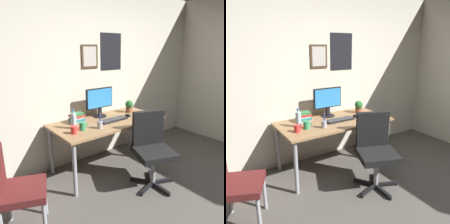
{
  "view_description": "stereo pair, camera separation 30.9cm",
  "coord_description": "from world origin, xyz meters",
  "views": [
    {
      "loc": [
        -2.0,
        -0.75,
        1.73
      ],
      "look_at": [
        -0.16,
        1.58,
        0.87
      ],
      "focal_mm": 36.02,
      "sensor_mm": 36.0,
      "label": 1
    },
    {
      "loc": [
        -1.75,
        -0.93,
        1.73
      ],
      "look_at": [
        -0.16,
        1.58,
        0.87
      ],
      "focal_mm": 36.02,
      "sensor_mm": 36.0,
      "label": 2
    }
  ],
  "objects": [
    {
      "name": "computer_mouse",
      "position": [
        0.21,
        1.65,
        0.74
      ],
      "size": [
        0.06,
        0.11,
        0.04
      ],
      "color": "black",
      "rests_on": "desk"
    },
    {
      "name": "book_stack_left",
      "position": [
        -0.54,
        1.88,
        0.79
      ],
      "size": [
        0.21,
        0.17,
        0.14
      ],
      "color": "gray",
      "rests_on": "desk"
    },
    {
      "name": "office_chair",
      "position": [
        0.03,
        1.0,
        0.53
      ],
      "size": [
        0.6,
        0.6,
        0.95
      ],
      "color": "black",
      "rests_on": "ground_plane"
    },
    {
      "name": "pen_cup",
      "position": [
        -0.43,
        1.49,
        0.78
      ],
      "size": [
        0.07,
        0.07,
        0.2
      ],
      "color": "#9EA0A5",
      "rests_on": "desk"
    },
    {
      "name": "keyboard",
      "position": [
        -0.09,
        1.63,
        0.73
      ],
      "size": [
        0.43,
        0.15,
        0.03
      ],
      "color": "black",
      "rests_on": "desk"
    },
    {
      "name": "desk",
      "position": [
        -0.16,
        1.68,
        0.65
      ],
      "size": [
        1.6,
        0.78,
        0.72
      ],
      "color": "#936D47",
      "rests_on": "ground_plane"
    },
    {
      "name": "potted_plant",
      "position": [
        0.38,
        1.81,
        0.83
      ],
      "size": [
        0.13,
        0.13,
        0.2
      ],
      "color": "brown",
      "rests_on": "desk"
    },
    {
      "name": "side_chair",
      "position": [
        -1.59,
        1.2,
        0.5
      ],
      "size": [
        0.55,
        0.55,
        0.88
      ],
      "color": "#591E1E",
      "rests_on": "ground_plane"
    },
    {
      "name": "monitor",
      "position": [
        -0.13,
        1.91,
        0.96
      ],
      "size": [
        0.46,
        0.2,
        0.43
      ],
      "color": "black",
      "rests_on": "desk"
    },
    {
      "name": "coffee_mug_far",
      "position": [
        -0.63,
        1.57,
        0.77
      ],
      "size": [
        0.12,
        0.08,
        0.1
      ],
      "color": "#2D8C59",
      "rests_on": "desk"
    },
    {
      "name": "wall_back",
      "position": [
        -0.0,
        2.15,
        1.3
      ],
      "size": [
        4.4,
        0.1,
        2.6
      ],
      "color": "beige",
      "rests_on": "ground_plane"
    },
    {
      "name": "water_bottle",
      "position": [
        -0.7,
        1.69,
        0.83
      ],
      "size": [
        0.07,
        0.07,
        0.25
      ],
      "color": "silver",
      "rests_on": "desk"
    },
    {
      "name": "coffee_mug_near",
      "position": [
        -0.78,
        1.53,
        0.77
      ],
      "size": [
        0.11,
        0.08,
        0.09
      ],
      "color": "red",
      "rests_on": "desk"
    }
  ]
}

